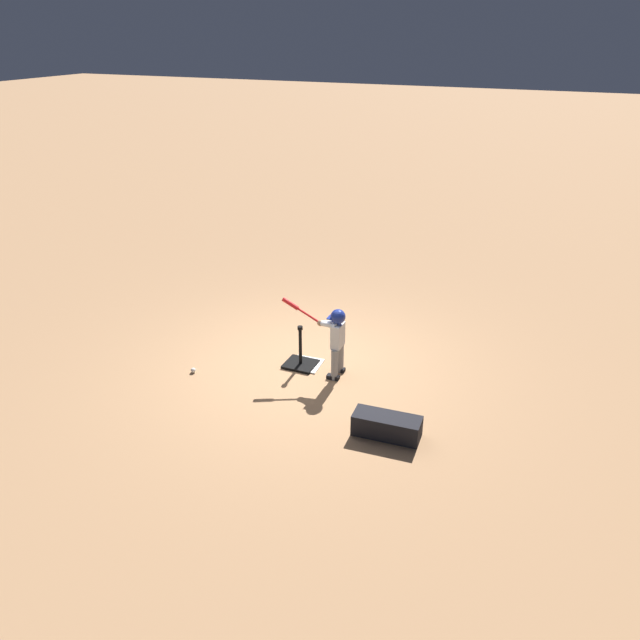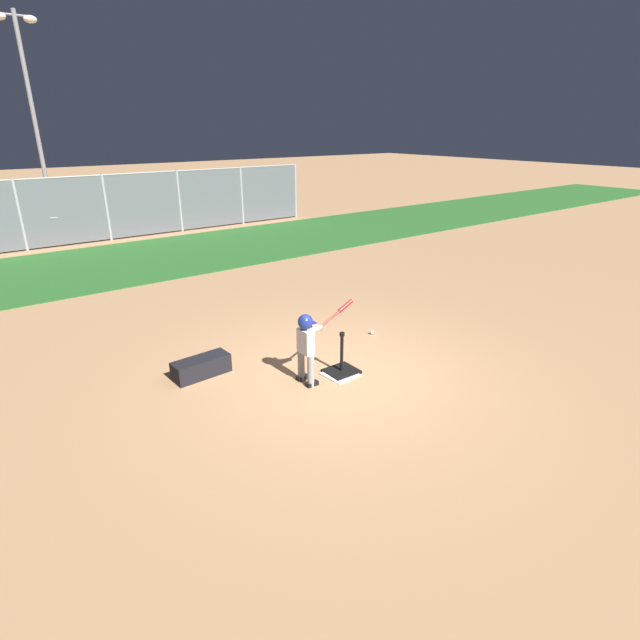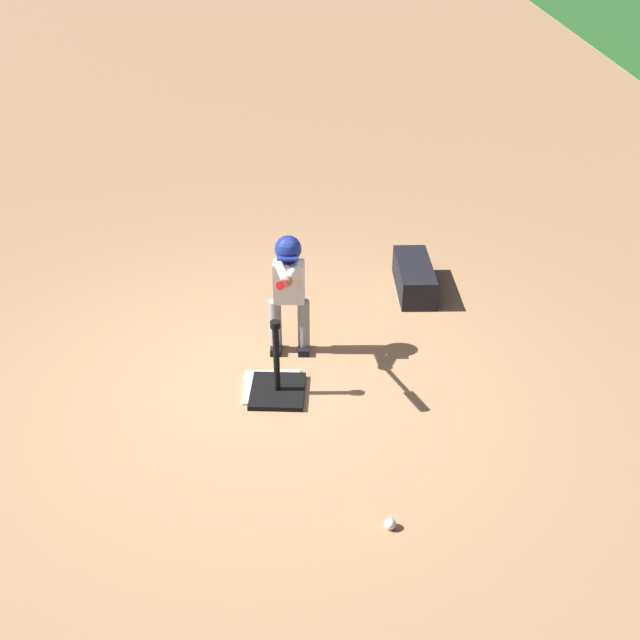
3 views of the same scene
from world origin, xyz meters
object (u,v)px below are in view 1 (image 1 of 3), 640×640
(baseball, at_px, (193,370))
(equipment_bag, at_px, (387,426))
(batting_tee, at_px, (301,361))
(batter_child, at_px, (335,334))

(baseball, bearing_deg, equipment_bag, 173.34)
(batting_tee, xyz_separation_m, equipment_bag, (-1.71, 1.17, 0.06))
(equipment_bag, bearing_deg, batter_child, -47.67)
(batter_child, xyz_separation_m, baseball, (1.93, 0.75, -0.63))
(batting_tee, relative_size, equipment_bag, 0.77)
(batter_child, xyz_separation_m, equipment_bag, (-1.14, 1.11, -0.53))
(batter_child, bearing_deg, baseball, 21.24)
(baseball, distance_m, equipment_bag, 3.09)
(batter_child, bearing_deg, batting_tee, -5.75)
(baseball, xyz_separation_m, equipment_bag, (-3.07, 0.36, 0.10))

